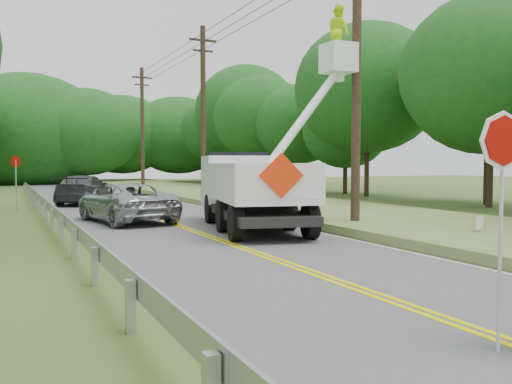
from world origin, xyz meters
name	(u,v)px	position (x,y,z in m)	size (l,w,h in m)	color
ground	(431,316)	(0.00, 0.00, 0.00)	(140.00, 140.00, 0.00)	#425821
road	(166,222)	(0.00, 14.00, 0.01)	(7.20, 96.00, 0.03)	#555457
guardrail	(50,209)	(-4.02, 14.91, 0.55)	(0.18, 48.00, 0.77)	#A3A4AC
utility_poles	(254,96)	(5.00, 17.02, 5.27)	(1.60, 43.30, 10.00)	black
tall_grass_verge	(328,211)	(7.10, 14.00, 0.15)	(7.00, 96.00, 0.30)	olive
treeline_right	(353,100)	(15.87, 24.85, 6.42)	(12.06, 53.56, 11.51)	#332319
treeline_horizon	(43,132)	(-1.49, 56.30, 5.50)	(55.93, 14.62, 12.19)	#184D1E
bucket_truck	(252,180)	(2.30, 11.33, 1.62)	(4.79, 7.78, 7.19)	black
suv_silver	(126,202)	(-1.41, 14.47, 0.74)	(2.39, 5.18, 1.44)	#A8ACAF
suv_darkgrey	(85,190)	(-1.56, 24.50, 0.78)	(2.14, 5.27, 1.53)	#3E4046
stop_sign_permanent	(16,174)	(-4.98, 21.31, 1.68)	(0.42, 0.38, 2.54)	#A3A4AC
yard_sign	(480,224)	(6.44, 5.14, 0.52)	(0.47, 0.23, 0.72)	white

